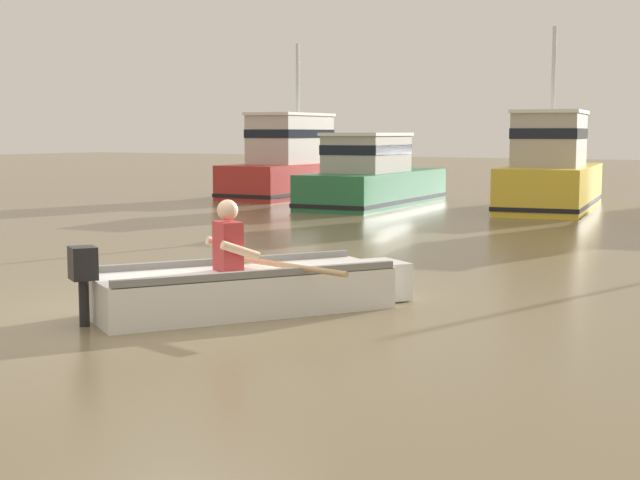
# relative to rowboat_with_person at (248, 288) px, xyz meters

# --- Properties ---
(ground_plane) EXTENTS (120.00, 120.00, 0.00)m
(ground_plane) POSITION_rel_rowboat_with_person_xyz_m (-0.54, -0.52, -0.25)
(ground_plane) COLOR #7A6B4C
(rowboat_with_person) EXTENTS (2.58, 3.40, 1.19)m
(rowboat_with_person) POSITION_rel_rowboat_with_person_xyz_m (0.00, 0.00, 0.00)
(rowboat_with_person) COLOR white
(rowboat_with_person) RESTS_ON ground
(moored_boat_red) EXTENTS (2.24, 6.67, 4.48)m
(moored_boat_red) POSITION_rel_rowboat_with_person_xyz_m (-9.34, 15.54, 0.65)
(moored_boat_red) COLOR #B72D28
(moored_boat_red) RESTS_ON ground
(moored_boat_green) EXTENTS (2.44, 5.98, 1.88)m
(moored_boat_green) POSITION_rel_rowboat_with_person_xyz_m (-5.68, 13.46, 0.45)
(moored_boat_green) COLOR #287042
(moored_boat_green) RESTS_ON ground
(moored_boat_yellow) EXTENTS (2.81, 5.58, 4.40)m
(moored_boat_yellow) POSITION_rel_rowboat_with_person_xyz_m (-1.29, 14.38, 0.64)
(moored_boat_yellow) COLOR gold
(moored_boat_yellow) RESTS_ON ground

